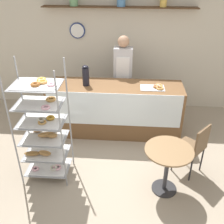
{
  "coord_description": "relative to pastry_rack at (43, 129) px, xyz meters",
  "views": [
    {
      "loc": [
        0.28,
        -3.24,
        2.93
      ],
      "look_at": [
        0.0,
        0.39,
        0.84
      ],
      "focal_mm": 42.0,
      "sensor_mm": 36.0,
      "label": 1
    }
  ],
  "objects": [
    {
      "name": "cafe_table",
      "position": [
        1.78,
        -0.2,
        -0.29
      ],
      "size": [
        0.67,
        0.67,
        0.73
      ],
      "color": "#262628",
      "rests_on": "ground_plane"
    },
    {
      "name": "person_worker",
      "position": [
        1.07,
        1.85,
        0.13
      ],
      "size": [
        0.36,
        0.23,
        1.75
      ],
      "color": "#282833",
      "rests_on": "ground_plane"
    },
    {
      "name": "ground_plane",
      "position": [
        0.95,
        0.18,
        -0.84
      ],
      "size": [
        14.0,
        14.0,
        0.0
      ],
      "primitive_type": "plane",
      "color": "gray"
    },
    {
      "name": "pastry_rack",
      "position": [
        0.0,
        0.0,
        0.0
      ],
      "size": [
        0.7,
        0.51,
        1.83
      ],
      "color": "gray",
      "rests_on": "ground_plane"
    },
    {
      "name": "cafe_chair",
      "position": [
        2.23,
        0.18,
        -0.3
      ],
      "size": [
        0.54,
        0.54,
        0.89
      ],
      "rotation": [
        0.0,
        0.0,
        3.99
      ],
      "color": "black",
      "rests_on": "ground_plane"
    },
    {
      "name": "display_counter",
      "position": [
        0.95,
        1.29,
        -0.35
      ],
      "size": [
        2.47,
        0.69,
        0.99
      ],
      "color": "brown",
      "rests_on": "ground_plane"
    },
    {
      "name": "donut_tray_counter",
      "position": [
        1.68,
        1.22,
        0.17
      ],
      "size": [
        0.42,
        0.27,
        0.05
      ],
      "color": "silver",
      "rests_on": "display_counter"
    },
    {
      "name": "coffee_carafe",
      "position": [
        0.42,
        1.26,
        0.33
      ],
      "size": [
        0.12,
        0.12,
        0.37
      ],
      "color": "black",
      "rests_on": "display_counter"
    },
    {
      "name": "back_wall",
      "position": [
        0.95,
        2.49,
        0.52
      ],
      "size": [
        10.0,
        0.3,
        2.7
      ],
      "color": "beige",
      "rests_on": "ground_plane"
    }
  ]
}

